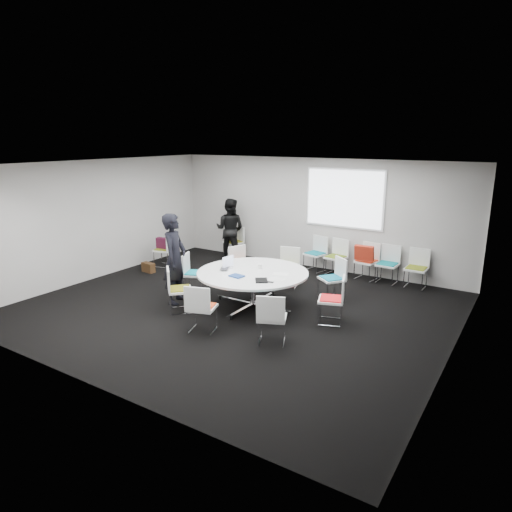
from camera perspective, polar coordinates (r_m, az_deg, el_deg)
The scene contains 31 objects.
room_shell at distance 8.73m, azimuth -1.99°, elevation 2.07°, with size 8.08×7.08×2.88m.
conference_table at distance 9.05m, azimuth -0.43°, elevation -3.14°, with size 2.20×2.20×0.73m.
projection_screen at distance 11.36m, azimuth 10.97°, elevation 7.06°, with size 1.90×0.03×1.35m, color white.
chair_ring_a at distance 8.47m, azimuth 9.40°, elevation -6.49°, with size 0.57×0.58×0.88m.
chair_ring_b at distance 9.67m, azimuth 9.47°, elevation -3.79°, with size 0.64×0.64×0.88m.
chair_ring_c at distance 10.37m, azimuth 3.99°, elevation -2.34°, with size 0.56×0.55×0.88m.
chair_ring_d at distance 10.48m, azimuth -1.81°, elevation -2.13°, with size 0.59×0.60×0.88m.
chair_ring_e at distance 9.97m, azimuth -7.62°, elevation -3.14°, with size 0.59×0.60×0.88m.
chair_ring_f at distance 9.00m, azimuth -9.53°, elevation -5.20°, with size 0.64×0.64×0.88m.
chair_ring_g at distance 8.04m, azimuth -6.79°, elevation -7.57°, with size 0.58×0.57×0.88m.
chair_ring_h at distance 7.57m, azimuth 1.98°, elevation -8.91°, with size 0.60×0.60×0.88m.
chair_back_a at distance 11.62m, azimuth 7.42°, elevation -0.55°, with size 0.55×0.54×0.88m.
chair_back_b at distance 11.37m, azimuth 9.93°, elevation -0.99°, with size 0.52×0.51×0.88m.
chair_back_c at distance 11.15m, azimuth 13.63°, elevation -1.50°, with size 0.53×0.52×0.88m.
chair_back_d at distance 11.01m, azimuth 16.06°, elevation -1.87°, with size 0.48×0.47×0.88m.
chair_back_e at distance 10.86m, azimuth 19.33°, elevation -2.36°, with size 0.47×0.46×0.88m.
chair_spare_left at distance 12.19m, azimuth -11.31°, elevation -0.00°, with size 0.55×0.56×0.88m.
chair_person_back at distance 12.81m, azimuth -2.79°, elevation 0.99°, with size 0.60×0.59×0.88m.
person_main at distance 9.34m, azimuth -10.13°, elevation -0.33°, with size 0.67×0.44×1.84m, color black.
person_back at distance 12.56m, azimuth -3.27°, elevation 3.37°, with size 0.82×0.64×1.69m, color black.
laptop at distance 9.18m, azimuth -3.59°, elevation -1.54°, with size 0.36×0.24×0.03m, color #333338.
laptop_lid at distance 9.24m, azimuth -3.51°, elevation -0.69°, with size 0.30×0.02×0.22m, color silver.
notebook_black at distance 8.42m, azimuth 0.68°, elevation -3.07°, with size 0.22×0.30×0.02m, color black.
tablet_folio at distance 8.68m, azimuth -2.42°, elevation -2.51°, with size 0.26×0.20×0.03m, color navy.
papers_right at distance 8.84m, azimuth 3.08°, elevation -2.26°, with size 0.30×0.21×0.00m, color white.
papers_front at distance 8.51m, azimuth 2.58°, elevation -2.93°, with size 0.30×0.21×0.00m, color silver.
cup at distance 9.19m, azimuth 0.48°, elevation -1.30°, with size 0.08×0.08×0.09m, color white.
phone at distance 8.34m, azimuth 1.74°, elevation -3.28°, with size 0.14×0.07×0.01m, color black.
maroon_bag at distance 12.11m, azimuth -11.46°, elevation 1.58°, with size 0.40×0.14×0.28m, color #481328.
brown_bag at distance 11.78m, azimuth -13.32°, elevation -1.41°, with size 0.36×0.16×0.24m, color #372311.
red_jacket at distance 10.84m, azimuth 13.36°, elevation 0.37°, with size 0.44×0.10×0.35m, color #A82614.
Camera 1 is at (4.91, -7.03, 3.31)m, focal length 32.00 mm.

